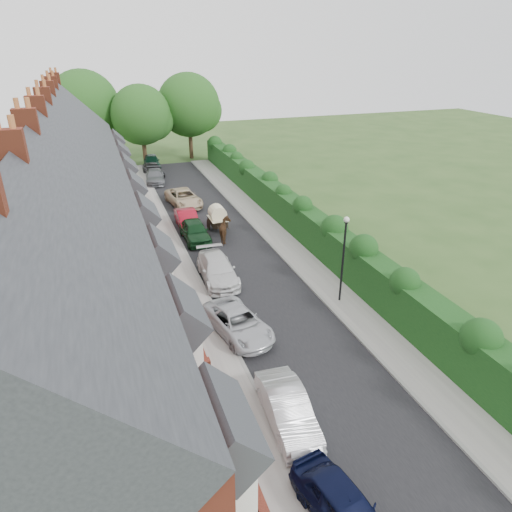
{
  "coord_description": "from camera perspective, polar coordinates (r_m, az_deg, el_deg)",
  "views": [
    {
      "loc": [
        -8.57,
        -15.62,
        13.44
      ],
      "look_at": [
        -0.61,
        6.96,
        2.2
      ],
      "focal_mm": 32.0,
      "sensor_mm": 36.0,
      "label": 1
    }
  ],
  "objects": [
    {
      "name": "ground",
      "position": [
        22.32,
        7.61,
        -12.14
      ],
      "size": [
        140.0,
        140.0,
        0.0
      ],
      "primitive_type": "plane",
      "color": "#2D4C1E",
      "rests_on": "ground"
    },
    {
      "name": "road",
      "position": [
        30.89,
        -2.3,
        -0.65
      ],
      "size": [
        6.0,
        58.0,
        0.02
      ],
      "primitive_type": "cube",
      "color": "black",
      "rests_on": "ground"
    },
    {
      "name": "pavement_hedge_side",
      "position": [
        32.19,
        4.68,
        0.49
      ],
      "size": [
        2.2,
        58.0,
        0.12
      ],
      "primitive_type": "cube",
      "color": "gray",
      "rests_on": "ground"
    },
    {
      "name": "pavement_house_side",
      "position": [
        30.1,
        -9.32,
        -1.61
      ],
      "size": [
        1.7,
        58.0,
        0.12
      ],
      "primitive_type": "cube",
      "color": "gray",
      "rests_on": "ground"
    },
    {
      "name": "kerb_hedge_side",
      "position": [
        31.8,
        2.95,
        0.24
      ],
      "size": [
        0.18,
        58.0,
        0.13
      ],
      "primitive_type": "cube",
      "color": "gray",
      "rests_on": "ground"
    },
    {
      "name": "kerb_house_side",
      "position": [
        30.22,
        -7.84,
        -1.38
      ],
      "size": [
        0.18,
        58.0,
        0.13
      ],
      "primitive_type": "cube",
      "color": "gray",
      "rests_on": "ground"
    },
    {
      "name": "hedge",
      "position": [
        32.31,
        7.7,
        3.42
      ],
      "size": [
        2.1,
        58.0,
        2.85
      ],
      "color": "#123814",
      "rests_on": "ground"
    },
    {
      "name": "terrace_row",
      "position": [
        27.23,
        -23.15,
        3.83
      ],
      "size": [
        9.05,
        40.5,
        11.5
      ],
      "color": "#943725",
      "rests_on": "ground"
    },
    {
      "name": "garden_wall_row",
      "position": [
        28.9,
        -10.94,
        -2.04
      ],
      "size": [
        0.35,
        40.35,
        1.1
      ],
      "color": "maroon",
      "rests_on": "ground"
    },
    {
      "name": "lamppost",
      "position": [
        25.13,
        10.93,
        0.85
      ],
      "size": [
        0.32,
        0.32,
        5.16
      ],
      "color": "black",
      "rests_on": "ground"
    },
    {
      "name": "tree_far_left",
      "position": [
        56.54,
        -13.82,
        16.61
      ],
      "size": [
        7.14,
        6.8,
        9.29
      ],
      "color": "#332316",
      "rests_on": "ground"
    },
    {
      "name": "tree_far_right",
      "position": [
        59.36,
        -8.06,
        18.02
      ],
      "size": [
        7.98,
        7.6,
        10.31
      ],
      "color": "#332316",
      "rests_on": "ground"
    },
    {
      "name": "tree_far_back",
      "position": [
        59.1,
        -20.24,
        17.07
      ],
      "size": [
        8.4,
        8.0,
        10.82
      ],
      "color": "#332316",
      "rests_on": "ground"
    },
    {
      "name": "car_navy",
      "position": [
        15.96,
        10.92,
        -28.53
      ],
      "size": [
        2.35,
        4.29,
        1.38
      ],
      "primitive_type": "imported",
      "rotation": [
        0.0,
        0.0,
        0.18
      ],
      "color": "black",
      "rests_on": "ground"
    },
    {
      "name": "car_silver_a",
      "position": [
        18.48,
        3.95,
        -18.51
      ],
      "size": [
        1.75,
        4.36,
        1.41
      ],
      "primitive_type": "imported",
      "rotation": [
        0.0,
        0.0,
        -0.06
      ],
      "color": "silver",
      "rests_on": "ground"
    },
    {
      "name": "car_silver_b",
      "position": [
        23.21,
        -2.28,
        -8.31
      ],
      "size": [
        3.1,
        5.06,
        1.31
      ],
      "primitive_type": "imported",
      "rotation": [
        0.0,
        0.0,
        0.21
      ],
      "color": "silver",
      "rests_on": "ground"
    },
    {
      "name": "car_white",
      "position": [
        28.29,
        -4.85,
        -1.68
      ],
      "size": [
        2.22,
        5.04,
        1.44
      ],
      "primitive_type": "imported",
      "rotation": [
        0.0,
        0.0,
        -0.04
      ],
      "color": "silver",
      "rests_on": "ground"
    },
    {
      "name": "car_green",
      "position": [
        34.19,
        -7.65,
        3.14
      ],
      "size": [
        1.82,
        4.47,
        1.52
      ],
      "primitive_type": "imported",
      "rotation": [
        0.0,
        0.0,
        0.01
      ],
      "color": "black",
      "rests_on": "ground"
    },
    {
      "name": "car_red",
      "position": [
        36.66,
        -8.6,
        4.52
      ],
      "size": [
        1.58,
        4.3,
        1.41
      ],
      "primitive_type": "imported",
      "rotation": [
        0.0,
        0.0,
        -0.02
      ],
      "color": "maroon",
      "rests_on": "ground"
    },
    {
      "name": "car_beige",
      "position": [
        42.01,
        -9.03,
        7.2
      ],
      "size": [
        2.97,
        5.37,
        1.42
      ],
      "primitive_type": "imported",
      "rotation": [
        0.0,
        0.0,
        0.12
      ],
      "color": "beige",
      "rests_on": "ground"
    },
    {
      "name": "car_grey",
      "position": [
        49.78,
        -12.52,
        9.69
      ],
      "size": [
        2.4,
        4.8,
        1.34
      ],
      "primitive_type": "imported",
      "rotation": [
        0.0,
        0.0,
        -0.12
      ],
      "color": "slate",
      "rests_on": "ground"
    },
    {
      "name": "car_black",
      "position": [
        52.52,
        -12.72,
        10.51
      ],
      "size": [
        2.23,
        4.32,
        1.41
      ],
      "primitive_type": "imported",
      "rotation": [
        0.0,
        0.0,
        0.14
      ],
      "color": "black",
      "rests_on": "ground"
    },
    {
      "name": "horse",
      "position": [
        33.73,
        -3.84,
        3.19
      ],
      "size": [
        1.37,
        2.2,
        1.73
      ],
      "primitive_type": "imported",
      "rotation": [
        0.0,
        0.0,
        2.91
      ],
      "color": "#4A2F1B",
      "rests_on": "ground"
    },
    {
      "name": "horse_cart",
      "position": [
        35.6,
        -4.84,
        4.95
      ],
      "size": [
        1.32,
        2.92,
        2.1
      ],
      "color": "black",
      "rests_on": "ground"
    },
    {
      "name": "car_extra_far",
      "position": [
        56.24,
        -12.91,
        11.49
      ],
      "size": [
        1.97,
        4.48,
        1.5
      ],
      "primitive_type": "imported",
      "rotation": [
        0.0,
        0.0,
        -0.05
      ],
      "color": "#0E3122",
      "rests_on": "ground"
    }
  ]
}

